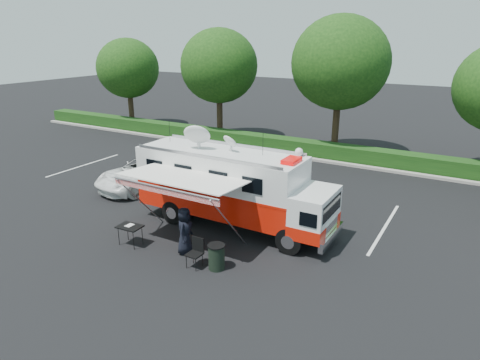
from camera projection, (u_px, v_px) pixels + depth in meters
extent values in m
plane|color=black|center=(234.00, 226.00, 17.90)|extent=(120.00, 120.00, 0.00)
cube|color=#9E998E|center=(389.00, 170.00, 24.99)|extent=(60.00, 0.35, 0.15)
cube|color=black|center=(393.00, 160.00, 25.59)|extent=(60.00, 1.20, 1.00)
cylinder|color=black|center=(131.00, 104.00, 36.43)|extent=(0.44, 0.44, 4.00)
ellipsoid|color=#14380F|center=(128.00, 68.00, 35.48)|extent=(5.12, 5.12, 4.86)
cylinder|color=black|center=(220.00, 110.00, 32.11)|extent=(0.44, 0.44, 4.40)
ellipsoid|color=#14380F|center=(219.00, 66.00, 31.05)|extent=(5.63, 5.63, 5.35)
cylinder|color=black|center=(336.00, 119.00, 27.78)|extent=(0.44, 0.44, 4.80)
ellipsoid|color=#14380F|center=(340.00, 63.00, 26.63)|extent=(6.14, 6.14, 5.84)
cube|color=silver|center=(85.00, 165.00, 26.28)|extent=(0.12, 5.50, 0.01)
cube|color=silver|center=(160.00, 181.00, 23.44)|extent=(0.12, 5.50, 0.01)
cube|color=silver|center=(257.00, 201.00, 20.59)|extent=(0.12, 5.50, 0.01)
cube|color=silver|center=(385.00, 228.00, 17.75)|extent=(0.12, 5.50, 0.01)
cube|color=black|center=(234.00, 215.00, 17.74)|extent=(7.89, 1.28, 0.28)
cylinder|color=black|center=(289.00, 241.00, 15.52)|extent=(1.01, 0.29, 1.01)
cylinder|color=black|center=(309.00, 221.00, 17.17)|extent=(1.01, 0.29, 1.01)
cylinder|color=black|center=(173.00, 212.00, 18.04)|extent=(1.01, 0.29, 1.01)
cylinder|color=black|center=(201.00, 197.00, 19.69)|extent=(1.01, 0.29, 1.01)
cube|color=silver|center=(331.00, 237.00, 15.74)|extent=(0.18, 2.29, 0.37)
cube|color=silver|center=(315.00, 211.00, 15.79)|extent=(1.28, 2.29, 1.56)
cube|color=red|center=(314.00, 225.00, 15.97)|extent=(1.30, 2.31, 0.50)
cube|color=black|center=(331.00, 207.00, 15.42)|extent=(0.11, 1.99, 0.64)
cube|color=red|center=(221.00, 197.00, 17.82)|extent=(6.97, 2.29, 1.10)
cube|color=red|center=(220.00, 184.00, 17.64)|extent=(6.99, 2.31, 0.09)
cube|color=silver|center=(220.00, 169.00, 17.42)|extent=(6.97, 2.29, 1.28)
cube|color=silver|center=(220.00, 152.00, 17.20)|extent=(6.97, 2.29, 0.07)
cube|color=#CC0505|center=(292.00, 160.00, 15.68)|extent=(0.50, 0.87, 0.15)
sphere|color=silver|center=(299.00, 152.00, 16.45)|extent=(0.31, 0.31, 0.31)
ellipsoid|color=silver|center=(197.00, 135.00, 17.36)|extent=(1.10, 1.10, 0.33)
ellipsoid|color=silver|center=(230.00, 141.00, 17.03)|extent=(0.64, 0.64, 0.18)
cylinder|color=black|center=(170.00, 132.00, 18.70)|extent=(0.02, 0.02, 0.92)
cylinder|color=black|center=(197.00, 136.00, 18.00)|extent=(0.02, 0.02, 0.92)
cylinder|color=black|center=(263.00, 145.00, 16.52)|extent=(0.02, 0.02, 0.92)
cube|color=white|center=(183.00, 178.00, 15.59)|extent=(4.59, 2.20, 0.19)
cube|color=red|center=(164.00, 191.00, 14.76)|extent=(4.59, 0.04, 0.26)
cylinder|color=#B2B2B7|center=(163.00, 188.00, 14.71)|extent=(4.59, 0.07, 0.07)
cylinder|color=#B2B2B7|center=(142.00, 202.00, 16.93)|extent=(0.05, 2.39, 2.64)
cylinder|color=#B2B2B7|center=(230.00, 224.00, 15.00)|extent=(0.05, 2.39, 2.64)
imported|color=white|center=(147.00, 186.00, 22.61)|extent=(3.52, 5.81, 1.51)
imported|color=black|center=(186.00, 252.00, 15.75)|extent=(0.79, 0.99, 1.77)
cube|color=black|center=(130.00, 227.00, 16.09)|extent=(0.96, 0.71, 0.04)
cylinder|color=black|center=(119.00, 236.00, 16.20)|extent=(0.02, 0.02, 0.75)
cylinder|color=black|center=(128.00, 231.00, 16.59)|extent=(0.02, 0.02, 0.75)
cylinder|color=black|center=(134.00, 240.00, 15.84)|extent=(0.02, 0.02, 0.75)
cylinder|color=black|center=(142.00, 235.00, 16.23)|extent=(0.02, 0.02, 0.75)
cube|color=silver|center=(130.00, 225.00, 16.15)|extent=(0.24, 0.32, 0.01)
cube|color=black|center=(194.00, 254.00, 14.59)|extent=(0.50, 0.50, 0.04)
cube|color=black|center=(198.00, 244.00, 14.71)|extent=(0.49, 0.05, 0.55)
cylinder|color=black|center=(186.00, 262.00, 14.60)|extent=(0.02, 0.02, 0.49)
cylinder|color=black|center=(193.00, 257.00, 14.93)|extent=(0.02, 0.02, 0.49)
cylinder|color=black|center=(196.00, 265.00, 14.42)|extent=(0.02, 0.02, 0.49)
cylinder|color=black|center=(202.00, 260.00, 14.74)|extent=(0.02, 0.02, 0.49)
cylinder|color=black|center=(217.00, 257.00, 14.53)|extent=(0.56, 0.56, 0.86)
cylinder|color=black|center=(216.00, 246.00, 14.38)|extent=(0.60, 0.60, 0.04)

